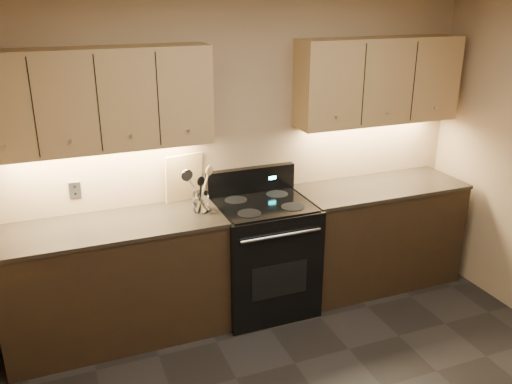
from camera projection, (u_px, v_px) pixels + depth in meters
The scene contains 13 objects.
wall_back at pixel (240, 149), 4.39m from camera, with size 4.00×0.04×2.60m, color tan.
counter_left at pixel (116, 282), 4.04m from camera, with size 1.62×0.62×0.93m.
counter_right at pixel (376, 234), 4.82m from camera, with size 1.46×0.62×0.93m.
stove at pixel (263, 254), 4.42m from camera, with size 0.76×0.68×1.14m.
upper_cab_left at pixel (95, 100), 3.70m from camera, with size 1.60×0.30×0.70m, color #A87E54.
upper_cab_right at pixel (379, 81), 4.49m from camera, with size 1.44×0.30×0.70m, color #A87E54.
outlet_plate at pixel (75, 190), 4.00m from camera, with size 0.09×0.01×0.12m, color #B2B5BA.
utensil_crock at pixel (201, 203), 4.09m from camera, with size 0.14×0.14×0.15m.
cutting_board at pixel (184, 178), 4.26m from camera, with size 0.31×0.02×0.39m, color tan.
wooden_spoon at pixel (197, 188), 4.03m from camera, with size 0.06×0.06×0.34m, color tan, non-canonical shape.
black_spoon at pixel (199, 190), 4.08m from camera, with size 0.06×0.06×0.30m, color black, non-canonical shape.
steel_spatula at pixel (204, 187), 4.08m from camera, with size 0.08×0.08×0.33m, color silver, non-canonical shape.
steel_skimmer at pixel (206, 187), 4.04m from camera, with size 0.09×0.09×0.36m, color silver, non-canonical shape.
Camera 1 is at (-1.44, -1.99, 2.50)m, focal length 38.00 mm.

